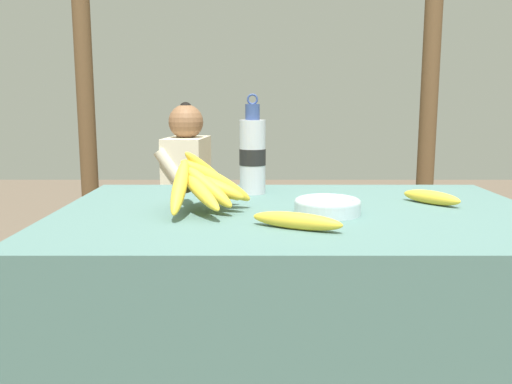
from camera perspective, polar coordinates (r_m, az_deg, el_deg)
The scene contains 11 objects.
market_counter at distance 1.59m, azimuth 4.28°, elevation -16.00°, with size 1.29×0.88×0.79m.
banana_bunch_ripe at distance 1.44m, azimuth -5.73°, elevation 0.93°, with size 0.23×0.35×0.17m.
serving_bowl at distance 1.41m, azimuth 7.55°, elevation -1.45°, with size 0.17×0.17×0.04m.
water_bottle at distance 1.70m, azimuth -0.35°, elevation 3.96°, with size 0.08×0.08×0.31m.
loose_banana_front at distance 1.24m, azimuth 4.32°, elevation -3.04°, with size 0.21×0.13×0.04m.
loose_banana_side at distance 1.61m, azimuth 17.98°, elevation -0.55°, with size 0.15×0.16×0.04m.
wooden_bench at distance 2.97m, azimuth 0.17°, elevation -4.70°, with size 1.83×0.32×0.41m.
seated_vendor at distance 2.92m, azimuth -8.09°, elevation 0.28°, with size 0.42×0.41×1.08m.
banana_bunch_green at distance 2.99m, azimuth 10.56°, elevation -2.28°, with size 0.17×0.28×0.14m.
support_post_near at distance 3.42m, azimuth -17.69°, elevation 13.21°, with size 0.10×0.10×2.65m.
support_post_far at distance 3.43m, azimuth 17.98°, elevation 13.19°, with size 0.10×0.10×2.65m.
Camera 1 is at (-0.11, -1.43, 1.08)m, focal length 38.00 mm.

